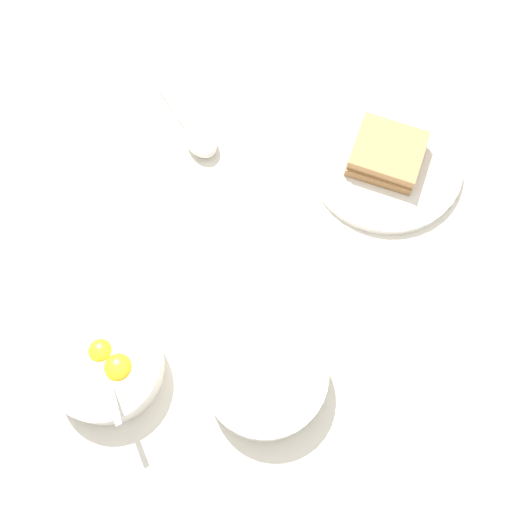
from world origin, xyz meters
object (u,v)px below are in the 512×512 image
object	(u,v)px
toast_plate	(385,163)
toast_sandwich	(387,153)
egg_bowl	(106,366)
soup_spoon	(196,134)
congee_bowl	(265,376)

from	to	relation	value
toast_plate	toast_sandwich	world-z (taller)	toast_sandwich
egg_bowl	toast_plate	world-z (taller)	egg_bowl
egg_bowl	soup_spoon	size ratio (longest dim) A/B	0.97
egg_bowl	congee_bowl	bearing A→B (deg)	-67.14
egg_bowl	congee_bowl	world-z (taller)	egg_bowl
egg_bowl	toast_sandwich	xyz separation A→B (m)	(0.41, -0.19, 0.01)
egg_bowl	congee_bowl	xyz separation A→B (m)	(0.07, -0.17, 0.00)
egg_bowl	toast_sandwich	size ratio (longest dim) A/B	1.34
toast_sandwich	congee_bowl	xyz separation A→B (m)	(-0.34, 0.02, -0.01)
toast_plate	toast_sandwich	size ratio (longest dim) A/B	2.10
soup_spoon	congee_bowl	bearing A→B (deg)	-137.84
egg_bowl	soup_spoon	distance (m)	0.34
egg_bowl	congee_bowl	distance (m)	0.19
egg_bowl	toast_sandwich	bearing A→B (deg)	-24.74
egg_bowl	soup_spoon	bearing A→B (deg)	10.36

